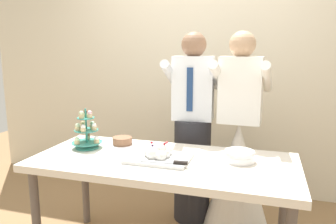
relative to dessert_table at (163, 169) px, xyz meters
name	(u,v)px	position (x,y,z in m)	size (l,w,h in m)	color
rear_wall	(204,56)	(0.00, 1.42, 0.75)	(5.20, 0.10, 2.90)	beige
dessert_table	(163,169)	(0.00, 0.00, 0.00)	(1.80, 0.80, 0.78)	silver
cupcake_stand	(86,132)	(-0.63, 0.07, 0.20)	(0.23, 0.23, 0.31)	teal
main_cake_tray	(158,154)	(-0.03, -0.03, 0.11)	(0.44, 0.31, 0.13)	silver
plate_stack	(240,156)	(0.51, 0.09, 0.11)	(0.20, 0.20, 0.08)	white
round_cake	(122,142)	(-0.40, 0.21, 0.10)	(0.24, 0.24, 0.07)	white
person_groom	(193,139)	(0.06, 0.67, 0.05)	(0.48, 0.51, 1.66)	#232328
person_bride	(238,162)	(0.45, 0.64, -0.12)	(0.56, 0.56, 1.66)	white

